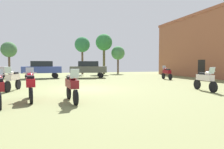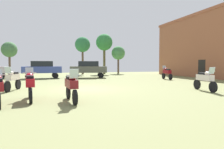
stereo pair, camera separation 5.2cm
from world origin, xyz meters
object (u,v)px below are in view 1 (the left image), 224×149
at_px(motorcycle_3, 205,79).
at_px(tree_1, 104,43).
at_px(motorcycle_7, 72,86).
at_px(tree_6, 118,53).
at_px(tree_4, 82,45).
at_px(car_1, 42,68).
at_px(motorcycle_6, 167,73).
at_px(motorcycle_8, 13,79).
at_px(motorcycle_4, 30,84).
at_px(car_3, 88,68).
at_px(tree_5, 9,50).

height_order(motorcycle_3, tree_1, tree_1).
xyz_separation_m(motorcycle_7, tree_6, (10.20, 24.24, 2.80)).
relative_size(tree_4, tree_6, 1.27).
relative_size(motorcycle_3, car_1, 0.51).
bearing_deg(motorcycle_7, car_1, -88.33).
distance_m(motorcycle_7, tree_1, 25.69).
bearing_deg(motorcycle_3, motorcycle_6, -101.01).
distance_m(motorcycle_8, tree_6, 23.78).
xyz_separation_m(motorcycle_8, car_1, (1.23, 10.95, 0.43)).
bearing_deg(motorcycle_4, car_1, 83.63).
bearing_deg(tree_4, motorcycle_6, -61.87).
bearing_deg(tree_6, motorcycle_6, -86.15).
height_order(motorcycle_7, car_3, car_3).
bearing_deg(motorcycle_8, motorcycle_4, 123.52).
xyz_separation_m(motorcycle_8, tree_4, (7.12, 18.96, 3.98)).
xyz_separation_m(motorcycle_6, car_1, (-13.08, 5.43, 0.44)).
bearing_deg(tree_1, tree_4, -174.15).
bearing_deg(motorcycle_4, motorcycle_8, 102.56).
bearing_deg(motorcycle_8, tree_4, -96.60).
bearing_deg(tree_5, tree_6, 0.86).
height_order(motorcycle_8, tree_6, tree_6).
bearing_deg(motorcycle_3, motorcycle_8, -10.00).
relative_size(car_1, tree_4, 0.73).
bearing_deg(tree_5, motorcycle_3, -56.28).
bearing_deg(motorcycle_8, tree_6, -110.48).
height_order(car_3, tree_4, tree_4).
xyz_separation_m(motorcycle_7, car_1, (-1.94, 15.72, 0.45)).
height_order(car_3, tree_5, tree_5).
bearing_deg(motorcycle_8, motorcycle_7, 137.55).
bearing_deg(motorcycle_6, motorcycle_4, -139.77).
distance_m(car_1, tree_6, 15.01).
bearing_deg(motorcycle_6, tree_5, 146.84).
bearing_deg(tree_4, tree_5, 178.65).
relative_size(motorcycle_6, tree_5, 0.45).
xyz_separation_m(car_1, tree_6, (12.14, 8.52, 2.35)).
bearing_deg(tree_4, car_3, -93.70).
relative_size(motorcycle_4, car_3, 0.50).
xyz_separation_m(motorcycle_3, motorcycle_6, (2.85, 8.95, 0.00)).
relative_size(car_3, tree_1, 0.68).
distance_m(motorcycle_3, motorcycle_6, 9.39).
height_order(tree_4, tree_6, tree_4).
distance_m(motorcycle_6, car_1, 14.17).
relative_size(motorcycle_6, motorcycle_8, 1.03).
height_order(motorcycle_8, tree_5, tree_5).
height_order(motorcycle_4, car_3, car_3).
height_order(motorcycle_8, car_1, car_1).
distance_m(car_1, tree_4, 10.56).
bearing_deg(motorcycle_7, car_3, -108.00).
bearing_deg(car_1, motorcycle_6, -116.42).
xyz_separation_m(car_1, tree_5, (-4.88, 8.26, 2.57)).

